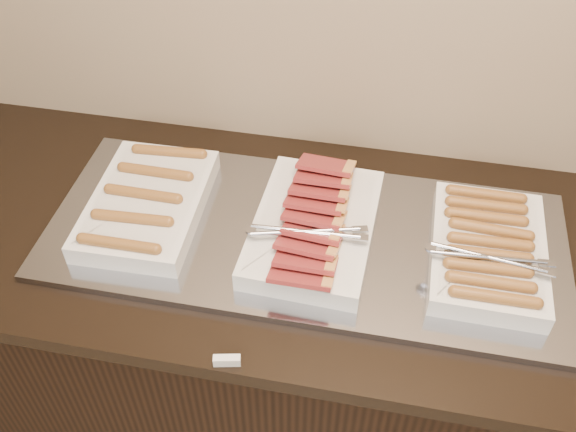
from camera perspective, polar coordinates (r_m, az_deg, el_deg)
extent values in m
cube|color=black|center=(1.88, 1.10, -11.91)|extent=(2.00, 0.70, 0.86)
cube|color=black|center=(1.52, 1.33, -2.59)|extent=(2.06, 0.76, 0.04)
cube|color=#969AA4|center=(1.50, 1.48, -1.83)|extent=(1.20, 0.50, 0.02)
cube|color=silver|center=(1.56, -12.35, 1.05)|extent=(0.26, 0.39, 0.05)
cylinder|color=olive|center=(1.44, -14.82, -2.39)|extent=(0.17, 0.03, 0.03)
cylinder|color=olive|center=(1.49, -13.69, -0.16)|extent=(0.17, 0.03, 0.03)
cylinder|color=olive|center=(1.54, -12.76, 1.94)|extent=(0.17, 0.03, 0.03)
cylinder|color=olive|center=(1.60, -11.72, 3.87)|extent=(0.17, 0.03, 0.03)
cylinder|color=olive|center=(1.65, -10.51, 5.66)|extent=(0.17, 0.04, 0.03)
cube|color=silver|center=(1.47, 2.32, -1.01)|extent=(0.28, 0.41, 0.05)
cube|color=maroon|center=(1.34, 1.20, -5.25)|extent=(0.13, 0.09, 0.04)
cube|color=maroon|center=(1.37, 1.63, -3.88)|extent=(0.14, 0.09, 0.04)
cube|color=maroon|center=(1.39, 1.74, -2.51)|extent=(0.14, 0.10, 0.04)
cube|color=maroon|center=(1.42, 2.30, -1.26)|extent=(0.14, 0.10, 0.04)
cube|color=maroon|center=(1.45, 2.30, 0.02)|extent=(0.14, 0.10, 0.04)
cube|color=maroon|center=(1.47, 2.40, 1.24)|extent=(0.14, 0.09, 0.04)
cube|color=maroon|center=(1.50, 2.79, 2.37)|extent=(0.14, 0.09, 0.04)
cube|color=maroon|center=(1.53, 3.19, 3.46)|extent=(0.13, 0.09, 0.04)
cube|color=maroon|center=(1.56, 3.40, 4.54)|extent=(0.14, 0.10, 0.04)
cube|color=silver|center=(1.49, 17.32, -3.05)|extent=(0.25, 0.37, 0.05)
cylinder|color=olive|center=(1.36, 17.95, -6.88)|extent=(0.16, 0.03, 0.03)
cylinder|color=olive|center=(1.39, 17.58, -5.62)|extent=(0.16, 0.03, 0.03)
cylinder|color=olive|center=(1.41, 17.36, -4.41)|extent=(0.16, 0.03, 0.03)
cylinder|color=olive|center=(1.44, 17.44, -3.28)|extent=(0.16, 0.03, 0.03)
cylinder|color=olive|center=(1.46, 17.56, -2.20)|extent=(0.16, 0.03, 0.03)
cylinder|color=olive|center=(1.49, 17.61, -1.15)|extent=(0.16, 0.04, 0.03)
cylinder|color=olive|center=(1.52, 17.21, -0.08)|extent=(0.16, 0.03, 0.03)
cylinder|color=olive|center=(1.54, 17.22, 0.91)|extent=(0.16, 0.03, 0.03)
cylinder|color=olive|center=(1.57, 17.19, 1.86)|extent=(0.16, 0.03, 0.03)
cube|color=silver|center=(1.30, -5.45, -12.66)|extent=(0.06, 0.03, 0.02)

